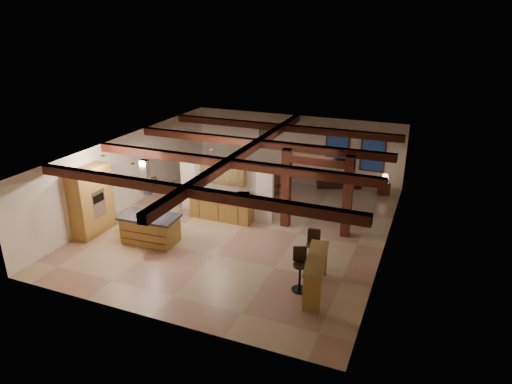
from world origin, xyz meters
TOP-DOWN VIEW (x-y plane):
  - ground at (0.00, 0.00)m, footprint 12.00×12.00m
  - room_walls at (0.00, 0.00)m, footprint 12.00×12.00m
  - ceiling_beams at (0.00, 0.00)m, footprint 10.00×12.00m
  - timber_posts at (2.50, 0.50)m, footprint 2.50×0.30m
  - partition_wall at (-1.00, 0.50)m, footprint 3.80×0.18m
  - pantry_cabinet at (-4.67, -2.60)m, footprint 0.67×1.60m
  - back_counter at (-1.00, 0.11)m, footprint 2.50×0.66m
  - upper_display_cabinet at (-1.00, 0.31)m, footprint 1.80×0.36m
  - range_hood at (-2.42, -2.44)m, footprint 1.10×1.10m
  - back_windows at (2.80, 5.93)m, footprint 2.70×0.07m
  - framed_art at (-1.50, 5.94)m, footprint 0.65×0.05m
  - recessed_cans at (-2.53, -1.93)m, footprint 3.16×2.46m
  - kitchen_island at (-2.42, -2.44)m, footprint 2.01×1.15m
  - dining_table at (-0.66, 2.70)m, footprint 1.97×1.21m
  - sofa at (2.31, 5.22)m, footprint 2.09×1.38m
  - microwave at (-0.10, 0.11)m, footprint 0.52×0.42m
  - bar_counter at (3.55, -3.25)m, footprint 0.83×2.12m
  - side_table at (4.31, 5.06)m, footprint 0.57×0.57m
  - table_lamp at (4.31, 5.06)m, footprint 0.30×0.30m
  - bar_stool_a at (3.12, -3.32)m, footprint 0.48×0.49m
  - bar_stool_b at (3.13, -2.01)m, footprint 0.45×0.47m
  - bar_stool_c at (3.11, -1.96)m, footprint 0.42×0.42m
  - dining_chairs at (-0.66, 2.70)m, footprint 1.99×1.99m

SIDE VIEW (x-z plane):
  - ground at x=0.00m, z-range 0.00..0.00m
  - side_table at x=4.31m, z-range 0.00..0.54m
  - sofa at x=2.31m, z-range 0.00..0.57m
  - dining_table at x=-0.66m, z-range 0.00..0.66m
  - back_counter at x=-1.00m, z-range 0.01..0.95m
  - kitchen_island at x=-2.42m, z-range 0.00..0.97m
  - dining_chairs at x=-0.66m, z-range 0.01..1.14m
  - bar_stool_c at x=3.11m, z-range 0.01..1.22m
  - bar_stool_b at x=3.13m, z-range 0.01..1.23m
  - bar_stool_a at x=3.12m, z-range 0.01..1.29m
  - bar_counter at x=3.55m, z-range 0.19..1.27m
  - table_lamp at x=4.31m, z-range 0.61..0.96m
  - microwave at x=-0.10m, z-range 0.94..1.19m
  - partition_wall at x=-1.00m, z-range 0.00..2.20m
  - pantry_cabinet at x=-4.67m, z-range 0.00..2.40m
  - back_windows at x=2.80m, z-range 0.65..2.35m
  - framed_art at x=-1.50m, z-range 1.27..2.12m
  - timber_posts at x=2.50m, z-range 0.31..3.21m
  - room_walls at x=0.00m, z-range -4.22..7.78m
  - range_hood at x=-2.42m, z-range 1.08..2.48m
  - upper_display_cabinet at x=-1.00m, z-range 1.37..2.33m
  - ceiling_beams at x=0.00m, z-range 2.62..2.90m
  - recessed_cans at x=-2.53m, z-range 2.85..2.89m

